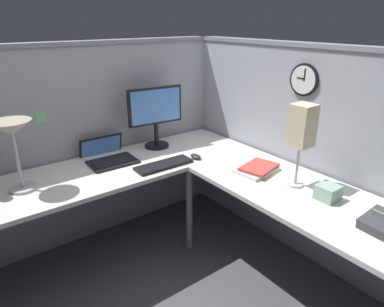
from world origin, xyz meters
name	(u,v)px	position (x,y,z in m)	size (l,w,h in m)	color
ground_plane	(185,267)	(0.00, 0.00, 0.00)	(6.80, 6.80, 0.00)	#47474C
cubicle_wall_back	(82,146)	(-0.36, 0.87, 0.79)	(2.57, 0.12, 1.58)	#999EA8
cubicle_wall_right	(299,153)	(0.87, -0.27, 0.79)	(0.12, 2.37, 1.58)	#999EA8
desk	(170,201)	(-0.15, -0.05, 0.63)	(2.35, 2.15, 0.73)	silver
monitor	(156,113)	(0.18, 0.64, 1.02)	(0.46, 0.20, 0.50)	black
laptop	(108,156)	(-0.26, 0.63, 0.75)	(0.35, 0.39, 0.22)	black
keyboard	(164,165)	(0.01, 0.26, 0.74)	(0.43, 0.14, 0.02)	black
computer_mouse	(196,156)	(0.28, 0.24, 0.75)	(0.06, 0.10, 0.03)	#232326
desk_lamp_dome	(12,134)	(-0.89, 0.50, 1.09)	(0.24, 0.24, 0.44)	#B7BABF
book_stack	(257,169)	(0.48, -0.21, 0.75)	(0.31, 0.25, 0.04)	silver
desk_lamp_paper	(302,128)	(0.52, -0.50, 1.11)	(0.13, 0.13, 0.53)	#B7BABF
tissue_box	(328,192)	(0.52, -0.73, 0.78)	(0.12, 0.12, 0.09)	#8CAD99
wall_clock	(304,80)	(0.82, -0.27, 1.34)	(0.04, 0.22, 0.22)	black
pinned_note_middle	(41,118)	(-0.65, 0.82, 1.08)	(0.07, 0.00, 0.08)	#8CCC99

